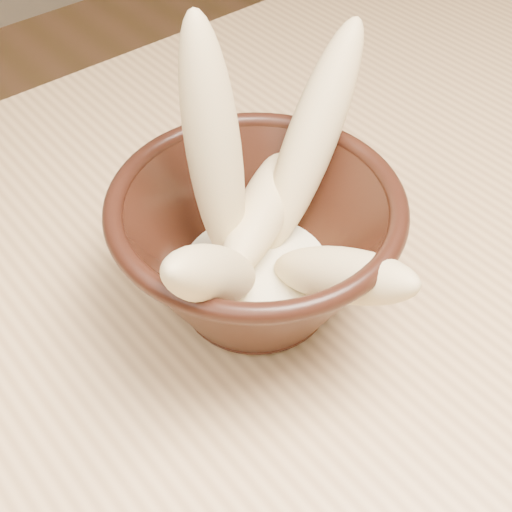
# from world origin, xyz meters

# --- Properties ---
(table) EXTENTS (1.20, 0.80, 0.75)m
(table) POSITION_xyz_m (0.00, 0.00, 0.67)
(table) COLOR tan
(table) RESTS_ON ground
(bowl) EXTENTS (0.21, 0.21, 0.11)m
(bowl) POSITION_xyz_m (-0.11, 0.01, 0.81)
(bowl) COLOR black
(bowl) RESTS_ON table
(milk_puddle) EXTENTS (0.12, 0.12, 0.02)m
(milk_puddle) POSITION_xyz_m (-0.11, 0.01, 0.79)
(milk_puddle) COLOR #F2EBC3
(milk_puddle) RESTS_ON bowl
(banana_upright) EXTENTS (0.05, 0.09, 0.19)m
(banana_upright) POSITION_xyz_m (-0.11, 0.05, 0.88)
(banana_upright) COLOR #EBCA8A
(banana_upright) RESTS_ON bowl
(banana_left) EXTENTS (0.13, 0.10, 0.14)m
(banana_left) POSITION_xyz_m (-0.17, -0.02, 0.85)
(banana_left) COLOR #EBCA8A
(banana_left) RESTS_ON bowl
(banana_right) EXTENTS (0.15, 0.08, 0.16)m
(banana_right) POSITION_xyz_m (-0.03, 0.03, 0.86)
(banana_right) COLOR #EBCA8A
(banana_right) RESTS_ON bowl
(banana_across) EXTENTS (0.14, 0.10, 0.05)m
(banana_across) POSITION_xyz_m (-0.08, 0.03, 0.82)
(banana_across) COLOR #EBCA8A
(banana_across) RESTS_ON bowl
(banana_front) EXTENTS (0.05, 0.14, 0.10)m
(banana_front) POSITION_xyz_m (-0.09, -0.06, 0.83)
(banana_front) COLOR #EBCA8A
(banana_front) RESTS_ON bowl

